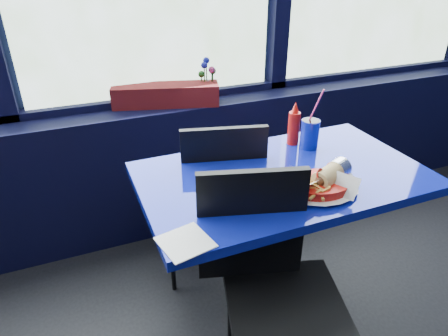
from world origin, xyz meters
TOP-DOWN VIEW (x-y plane):
  - window_sill at (0.00, 2.87)m, footprint 5.00×0.26m
  - near_table at (0.30, 2.00)m, footprint 1.20×0.70m
  - chair_near_front at (0.08, 1.68)m, footprint 0.51×0.52m
  - chair_near_back at (0.09, 2.32)m, footprint 0.50×0.50m
  - planter_box at (0.03, 2.88)m, footprint 0.61×0.30m
  - flower_vase at (0.28, 2.85)m, footprint 0.14×0.15m
  - food_basket at (0.37, 1.82)m, footprint 0.28×0.26m
  - ketchup_bottle at (0.49, 2.24)m, footprint 0.06×0.06m
  - soda_cup at (0.54, 2.18)m, footprint 0.09×0.09m
  - napkin at (-0.22, 1.72)m, footprint 0.18×0.18m

SIDE VIEW (x-z plane):
  - window_sill at x=0.00m, z-range 0.00..0.80m
  - chair_near_back at x=0.09m, z-range 0.07..0.97m
  - chair_near_front at x=0.08m, z-range 0.07..0.99m
  - near_table at x=0.30m, z-range 0.19..0.94m
  - napkin at x=-0.22m, z-range 0.75..0.75m
  - food_basket at x=0.37m, z-range 0.74..0.83m
  - soda_cup at x=0.54m, z-range 0.68..0.97m
  - ketchup_bottle at x=0.49m, z-range 0.74..0.95m
  - planter_box at x=0.03m, z-range 0.80..0.92m
  - flower_vase at x=0.28m, z-range 0.75..1.00m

